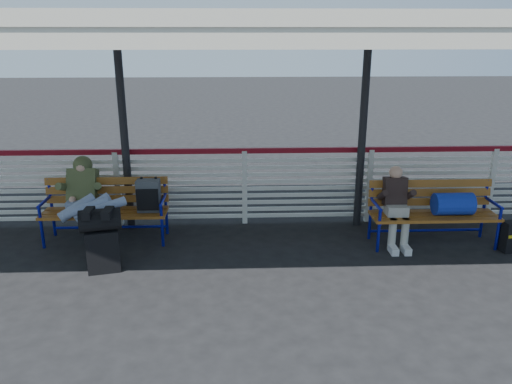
{
  "coord_description": "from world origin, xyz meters",
  "views": [
    {
      "loc": [
        -0.12,
        -5.68,
        2.95
      ],
      "look_at": [
        0.15,
        1.0,
        0.81
      ],
      "focal_mm": 35.0,
      "sensor_mm": 36.0,
      "label": 1
    }
  ],
  "objects_px": {
    "traveler_man": "(88,202)",
    "companion_person": "(396,206)",
    "bench_right": "(442,206)",
    "luggage_stack": "(102,238)",
    "bench_left": "(119,201)"
  },
  "relations": [
    {
      "from": "traveler_man",
      "to": "luggage_stack",
      "type": "bearing_deg",
      "value": -63.3
    },
    {
      "from": "bench_left",
      "to": "bench_right",
      "type": "xyz_separation_m",
      "value": [
        4.65,
        -0.34,
        -0.01
      ]
    },
    {
      "from": "companion_person",
      "to": "traveler_man",
      "type": "bearing_deg",
      "value": 179.86
    },
    {
      "from": "luggage_stack",
      "to": "companion_person",
      "type": "bearing_deg",
      "value": -3.36
    },
    {
      "from": "luggage_stack",
      "to": "bench_right",
      "type": "bearing_deg",
      "value": -4.55
    },
    {
      "from": "luggage_stack",
      "to": "bench_right",
      "type": "height_order",
      "value": "bench_right"
    },
    {
      "from": "luggage_stack",
      "to": "companion_person",
      "type": "xyz_separation_m",
      "value": [
        4.0,
        0.68,
        0.14
      ]
    },
    {
      "from": "traveler_man",
      "to": "companion_person",
      "type": "xyz_separation_m",
      "value": [
        4.34,
        -0.01,
        -0.12
      ]
    },
    {
      "from": "bench_left",
      "to": "bench_right",
      "type": "height_order",
      "value": "bench_left"
    },
    {
      "from": "bench_left",
      "to": "bench_right",
      "type": "bearing_deg",
      "value": -4.2
    },
    {
      "from": "luggage_stack",
      "to": "bench_right",
      "type": "xyz_separation_m",
      "value": [
        4.66,
        0.69,
        0.13
      ]
    },
    {
      "from": "bench_right",
      "to": "luggage_stack",
      "type": "bearing_deg",
      "value": -171.6
    },
    {
      "from": "bench_right",
      "to": "traveler_man",
      "type": "bearing_deg",
      "value": -179.97
    },
    {
      "from": "bench_left",
      "to": "bench_right",
      "type": "relative_size",
      "value": 1.0
    },
    {
      "from": "bench_right",
      "to": "companion_person",
      "type": "distance_m",
      "value": 0.66
    }
  ]
}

